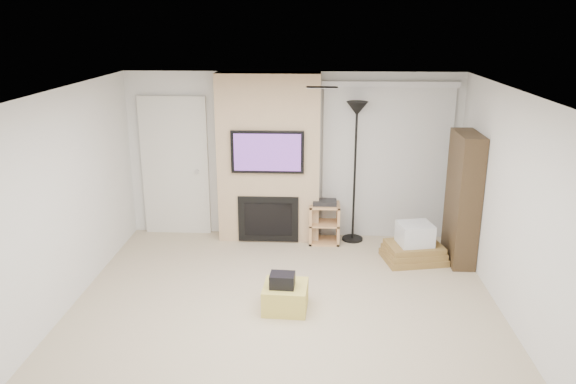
{
  "coord_description": "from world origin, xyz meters",
  "views": [
    {
      "loc": [
        0.33,
        -5.5,
        3.22
      ],
      "look_at": [
        0.0,
        1.2,
        1.15
      ],
      "focal_mm": 35.0,
      "sensor_mm": 36.0,
      "label": 1
    }
  ],
  "objects_px": {
    "floor_lamp": "(356,133)",
    "bookshelf": "(463,199)",
    "box_stack": "(414,247)",
    "av_stand": "(324,220)",
    "ottoman": "(285,297)"
  },
  "relations": [
    {
      "from": "floor_lamp",
      "to": "ottoman",
      "type": "bearing_deg",
      "value": -112.64
    },
    {
      "from": "floor_lamp",
      "to": "bookshelf",
      "type": "bearing_deg",
      "value": -25.56
    },
    {
      "from": "av_stand",
      "to": "bookshelf",
      "type": "height_order",
      "value": "bookshelf"
    },
    {
      "from": "floor_lamp",
      "to": "bookshelf",
      "type": "distance_m",
      "value": 1.75
    },
    {
      "from": "ottoman",
      "to": "bookshelf",
      "type": "height_order",
      "value": "bookshelf"
    },
    {
      "from": "floor_lamp",
      "to": "box_stack",
      "type": "xyz_separation_m",
      "value": [
        0.8,
        -0.73,
        -1.45
      ]
    },
    {
      "from": "av_stand",
      "to": "floor_lamp",
      "type": "bearing_deg",
      "value": 13.67
    },
    {
      "from": "av_stand",
      "to": "bookshelf",
      "type": "distance_m",
      "value": 2.02
    },
    {
      "from": "av_stand",
      "to": "box_stack",
      "type": "height_order",
      "value": "av_stand"
    },
    {
      "from": "ottoman",
      "to": "box_stack",
      "type": "bearing_deg",
      "value": 40.27
    },
    {
      "from": "av_stand",
      "to": "ottoman",
      "type": "bearing_deg",
      "value": -102.89
    },
    {
      "from": "floor_lamp",
      "to": "bookshelf",
      "type": "height_order",
      "value": "floor_lamp"
    },
    {
      "from": "ottoman",
      "to": "bookshelf",
      "type": "relative_size",
      "value": 0.28
    },
    {
      "from": "floor_lamp",
      "to": "bookshelf",
      "type": "xyz_separation_m",
      "value": [
        1.42,
        -0.68,
        -0.76
      ]
    },
    {
      "from": "ottoman",
      "to": "av_stand",
      "type": "xyz_separation_m",
      "value": [
        0.47,
        2.07,
        0.2
      ]
    }
  ]
}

